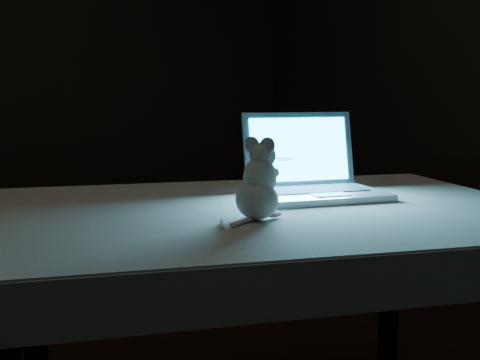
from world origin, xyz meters
TOP-DOWN VIEW (x-y plane):
  - table at (0.21, -0.04)m, footprint 1.74×1.42m
  - tablecloth at (0.21, -0.08)m, footprint 1.93×1.71m
  - laptop at (0.46, -0.02)m, footprint 0.47×0.44m
  - plush_mouse at (0.11, -0.17)m, footprint 0.20×0.20m

SIDE VIEW (x-z plane):
  - table at x=0.21m, z-range 0.00..0.80m
  - tablecloth at x=0.21m, z-range 0.69..0.81m
  - plush_mouse at x=0.11m, z-range 0.81..1.02m
  - laptop at x=0.46m, z-range 0.81..1.07m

